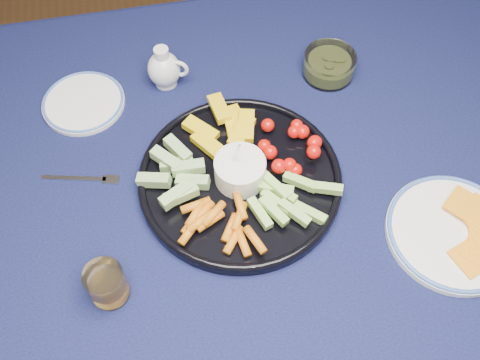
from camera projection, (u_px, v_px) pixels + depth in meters
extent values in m
plane|color=#54361D|center=(229.00, 306.00, 1.67)|extent=(4.00, 4.00, 0.00)
cylinder|color=#482C18|center=(426.00, 97.00, 1.68)|extent=(0.07, 0.07, 0.70)
cube|color=#482C18|center=(222.00, 183.00, 1.07)|extent=(1.60, 1.00, 0.04)
cube|color=black|center=(222.00, 177.00, 1.05)|extent=(1.66, 1.06, 0.01)
cube|color=black|center=(188.00, 47.00, 1.45)|extent=(1.66, 0.01, 0.30)
cylinder|color=black|center=(240.00, 180.00, 1.03)|extent=(0.39, 0.39, 0.02)
torus|color=black|center=(240.00, 177.00, 1.02)|extent=(0.39, 0.39, 0.02)
cylinder|color=white|center=(240.00, 170.00, 1.00)|extent=(0.10, 0.10, 0.05)
cylinder|color=white|center=(240.00, 164.00, 0.98)|extent=(0.08, 0.08, 0.01)
cylinder|color=white|center=(166.00, 81.00, 1.18)|extent=(0.05, 0.05, 0.01)
ellipsoid|color=white|center=(164.00, 69.00, 1.15)|extent=(0.07, 0.07, 0.08)
cylinder|color=white|center=(162.00, 55.00, 1.11)|extent=(0.03, 0.03, 0.03)
torus|color=white|center=(179.00, 69.00, 1.13)|extent=(0.04, 0.03, 0.04)
torus|color=#4164B6|center=(162.00, 60.00, 1.12)|extent=(0.04, 0.04, 0.00)
cylinder|color=silver|center=(329.00, 65.00, 1.17)|extent=(0.11, 0.11, 0.05)
cylinder|color=#55611B|center=(328.00, 68.00, 1.18)|extent=(0.09, 0.09, 0.03)
cylinder|color=white|center=(452.00, 233.00, 0.97)|extent=(0.24, 0.24, 0.01)
torus|color=#4164B6|center=(454.00, 231.00, 0.97)|extent=(0.24, 0.24, 0.01)
cylinder|color=silver|center=(107.00, 284.00, 0.88)|extent=(0.07, 0.07, 0.08)
cylinder|color=gold|center=(109.00, 288.00, 0.90)|extent=(0.06, 0.06, 0.04)
cube|color=silver|center=(74.00, 178.00, 1.04)|extent=(0.13, 0.04, 0.00)
cube|color=silver|center=(111.00, 180.00, 1.04)|extent=(0.04, 0.03, 0.00)
cube|color=silver|center=(434.00, 214.00, 1.00)|extent=(0.11, 0.09, 0.00)
cube|color=silver|center=(475.00, 231.00, 0.98)|extent=(0.04, 0.04, 0.00)
cylinder|color=white|center=(84.00, 103.00, 1.14)|extent=(0.17, 0.17, 0.01)
torus|color=#4164B6|center=(83.00, 101.00, 1.14)|extent=(0.17, 0.17, 0.01)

